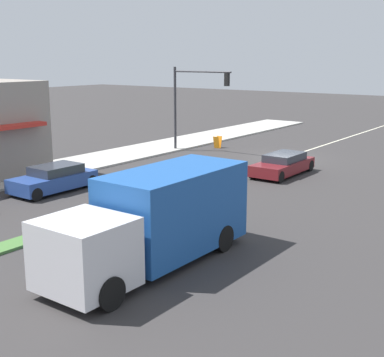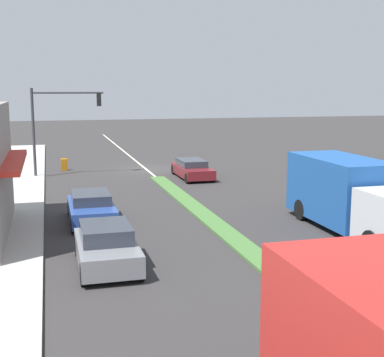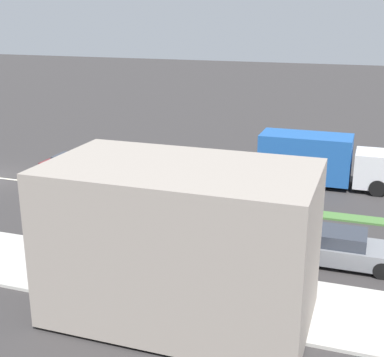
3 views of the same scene
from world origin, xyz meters
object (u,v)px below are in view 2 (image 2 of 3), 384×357
traffic_signal_main (56,117)px  coupe_blue (91,208)px  suv_grey (106,247)px  delivery_truck (351,195)px  sedan_maroon (192,169)px  warning_aframe_sign (64,165)px

traffic_signal_main → coupe_blue: 13.24m
traffic_signal_main → suv_grey: 19.17m
delivery_truck → coupe_blue: size_ratio=1.81×
traffic_signal_main → sedan_maroon: 9.40m
coupe_blue → delivery_truck: bearing=157.2°
traffic_signal_main → delivery_truck: (-11.12, 16.97, -2.43)m
traffic_signal_main → delivery_truck: bearing=123.2°
delivery_truck → sedan_maroon: size_ratio=1.67×
delivery_truck → suv_grey: (10.00, 1.90, -0.81)m
sedan_maroon → warning_aframe_sign: bearing=-34.0°
sedan_maroon → suv_grey: bearing=65.8°
traffic_signal_main → sedan_maroon: traffic_signal_main is taller
delivery_truck → warning_aframe_sign: bearing=-61.3°
coupe_blue → sedan_maroon: bearing=-125.9°
suv_grey → coupe_blue: bearing=-90.0°
traffic_signal_main → warning_aframe_sign: (-0.48, -2.45, -3.47)m
delivery_truck → sedan_maroon: (2.80, -14.14, -0.89)m
traffic_signal_main → delivery_truck: 20.44m
warning_aframe_sign → sedan_maroon: bearing=146.0°
suv_grey → delivery_truck: bearing=-169.3°
warning_aframe_sign → delivery_truck: (-10.65, 19.42, 1.04)m
sedan_maroon → delivery_truck: bearing=101.2°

